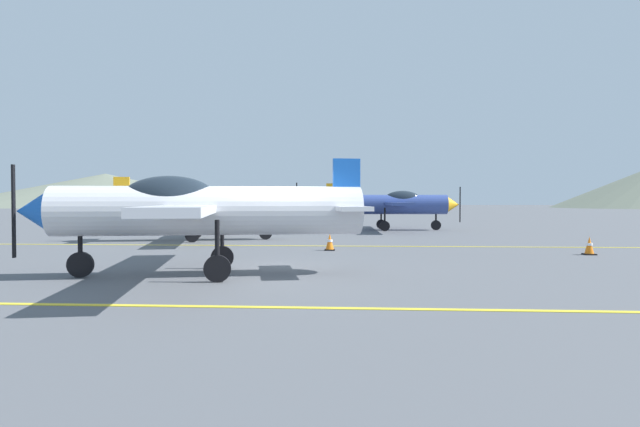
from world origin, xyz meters
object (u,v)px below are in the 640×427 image
object	(u,v)px
airplane_near	(197,209)
traffic_cone_front	(330,242)
traffic_cone_side	(589,246)
airplane_far	(392,204)
airplane_mid	(206,205)

from	to	relation	value
airplane_near	traffic_cone_front	distance (m)	7.18
traffic_cone_front	traffic_cone_side	world-z (taller)	same
airplane_far	traffic_cone_front	size ratio (longest dim) A/B	15.69
airplane_near	traffic_cone_front	world-z (taller)	airplane_near
airplane_far	traffic_cone_front	distance (m)	13.61
airplane_far	traffic_cone_front	world-z (taller)	airplane_far
airplane_near	airplane_mid	distance (m)	11.33
traffic_cone_side	airplane_mid	bearing A→B (deg)	158.90
airplane_mid	airplane_far	size ratio (longest dim) A/B	1.00
airplane_near	traffic_cone_side	bearing A→B (deg)	26.00
airplane_mid	traffic_cone_front	world-z (taller)	airplane_mid
traffic_cone_front	traffic_cone_side	bearing A→B (deg)	-6.67
airplane_mid	traffic_cone_front	distance (m)	7.35
airplane_near	airplane_mid	world-z (taller)	same
airplane_near	traffic_cone_side	world-z (taller)	airplane_near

